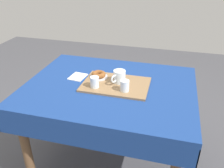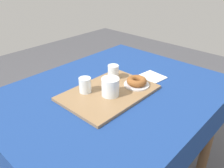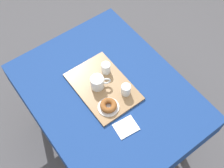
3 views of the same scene
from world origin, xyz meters
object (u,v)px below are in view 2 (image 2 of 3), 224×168
(water_glass_near, at_px, (113,72))
(paper_napkin, at_px, (152,77))
(donut_plate_left, at_px, (137,85))
(sugar_donut_left, at_px, (137,81))
(dining_table, at_px, (114,107))
(water_glass_far, at_px, (85,86))
(serving_tray, at_px, (109,93))
(tea_mug_left, at_px, (110,87))

(water_glass_near, relative_size, paper_napkin, 0.57)
(donut_plate_left, bearing_deg, sugar_donut_left, 0.00)
(dining_table, bearing_deg, water_glass_far, -31.30)
(water_glass_far, bearing_deg, donut_plate_left, 147.45)
(serving_tray, height_order, tea_mug_left, tea_mug_left)
(tea_mug_left, height_order, donut_plate_left, tea_mug_left)
(dining_table, xyz_separation_m, tea_mug_left, (0.06, 0.03, 0.16))
(water_glass_near, bearing_deg, tea_mug_left, 37.90)
(water_glass_near, height_order, donut_plate_left, water_glass_near)
(serving_tray, distance_m, paper_napkin, 0.32)
(serving_tray, relative_size, sugar_donut_left, 4.42)
(water_glass_far, bearing_deg, tea_mug_left, 120.02)
(tea_mug_left, relative_size, water_glass_near, 1.62)
(water_glass_far, bearing_deg, water_glass_near, -179.28)
(serving_tray, relative_size, tea_mug_left, 3.76)
(serving_tray, xyz_separation_m, sugar_donut_left, (-0.15, 0.06, 0.03))
(water_glass_near, height_order, water_glass_far, same)
(paper_napkin, bearing_deg, sugar_donut_left, 3.09)
(water_glass_near, bearing_deg, paper_napkin, 142.74)
(water_glass_far, distance_m, donut_plate_left, 0.27)
(tea_mug_left, relative_size, paper_napkin, 0.93)
(serving_tray, xyz_separation_m, tea_mug_left, (0.02, 0.03, 0.05))
(paper_napkin, bearing_deg, donut_plate_left, 3.09)
(sugar_donut_left, relative_size, paper_napkin, 0.79)
(donut_plate_left, bearing_deg, dining_table, -34.03)
(donut_plate_left, bearing_deg, tea_mug_left, -12.14)
(tea_mug_left, height_order, paper_napkin, tea_mug_left)
(dining_table, bearing_deg, paper_napkin, 167.19)
(serving_tray, relative_size, donut_plate_left, 3.47)
(water_glass_near, relative_size, donut_plate_left, 0.57)
(water_glass_far, height_order, paper_napkin, water_glass_far)
(water_glass_far, xyz_separation_m, paper_napkin, (-0.39, 0.14, -0.05))
(donut_plate_left, distance_m, sugar_donut_left, 0.02)
(water_glass_far, distance_m, sugar_donut_left, 0.27)
(dining_table, height_order, paper_napkin, paper_napkin)
(serving_tray, distance_m, donut_plate_left, 0.16)
(serving_tray, xyz_separation_m, donut_plate_left, (-0.15, 0.06, 0.01))
(tea_mug_left, xyz_separation_m, water_glass_far, (0.06, -0.11, -0.01))
(dining_table, distance_m, serving_tray, 0.12)
(serving_tray, distance_m, sugar_donut_left, 0.16)
(serving_tray, height_order, water_glass_far, water_glass_far)
(donut_plate_left, bearing_deg, water_glass_near, -82.55)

